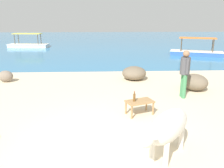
{
  "coord_description": "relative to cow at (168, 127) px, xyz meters",
  "views": [
    {
      "loc": [
        0.07,
        -4.31,
        2.7
      ],
      "look_at": [
        0.41,
        3.0,
        0.55
      ],
      "focal_mm": 36.4,
      "sensor_mm": 36.0,
      "label": 1
    }
  ],
  "objects": [
    {
      "name": "low_bench_table",
      "position": [
        -0.2,
        2.05,
        -0.31
      ],
      "size": [
        0.87,
        0.68,
        0.41
      ],
      "rotation": [
        0.0,
        0.0,
        0.36
      ],
      "color": "#A37A4C",
      "rests_on": "sand_beach"
    },
    {
      "name": "water_surface",
      "position": [
        -1.32,
        22.42,
        -0.69
      ],
      "size": [
        60.0,
        36.0,
        0.03
      ],
      "primitive_type": "cube",
      "color": "teal",
      "rests_on": "ground"
    },
    {
      "name": "bottle",
      "position": [
        -0.36,
        2.03,
        -0.12
      ],
      "size": [
        0.07,
        0.07,
        0.3
      ],
      "color": "brown",
      "rests_on": "low_bench_table"
    },
    {
      "name": "shore_rock_medium",
      "position": [
        -5.37,
        5.7,
        -0.4
      ],
      "size": [
        0.63,
        0.48,
        0.49
      ],
      "primitive_type": "ellipsoid",
      "rotation": [
        0.0,
        0.0,
        3.09
      ],
      "color": "gray",
      "rests_on": "sand_beach"
    },
    {
      "name": "boat_white",
      "position": [
        -8.04,
        17.69,
        -0.4
      ],
      "size": [
        3.77,
        1.53,
        1.29
      ],
      "rotation": [
        0.0,
        0.0,
        3.04
      ],
      "color": "white",
      "rests_on": "water_surface"
    },
    {
      "name": "person_standing",
      "position": [
        1.54,
        3.43,
        0.3
      ],
      "size": [
        0.32,
        0.51,
        1.62
      ],
      "rotation": [
        0.0,
        0.0,
        3.13
      ],
      "color": "#428956",
      "rests_on": "sand_beach"
    },
    {
      "name": "shore_rock_large",
      "position": [
        0.18,
        5.84,
        -0.35
      ],
      "size": [
        1.2,
        1.22,
        0.59
      ],
      "primitive_type": "ellipsoid",
      "rotation": [
        0.0,
        0.0,
        1.43
      ],
      "color": "#756651",
      "rests_on": "sand_beach"
    },
    {
      "name": "cow",
      "position": [
        0.0,
        0.0,
        0.0
      ],
      "size": [
        1.38,
        1.56,
        0.98
      ],
      "rotation": [
        0.0,
        0.0,
        4.02
      ],
      "color": "silver",
      "rests_on": "sand_beach"
    },
    {
      "name": "sand_beach",
      "position": [
        -1.32,
        0.42,
        -0.67
      ],
      "size": [
        18.0,
        14.0,
        0.04
      ],
      "primitive_type": "cube",
      "color": "beige",
      "rests_on": "ground"
    },
    {
      "name": "boat_blue",
      "position": [
        5.68,
        12.43,
        -0.4
      ],
      "size": [
        3.84,
        2.39,
        1.29
      ],
      "rotation": [
        0.0,
        0.0,
        5.92
      ],
      "color": "#3866B7",
      "rests_on": "water_surface"
    },
    {
      "name": "shore_rock_small",
      "position": [
        2.26,
        4.24,
        -0.34
      ],
      "size": [
        1.3,
        1.34,
        0.61
      ],
      "primitive_type": "ellipsoid",
      "rotation": [
        0.0,
        0.0,
        2.04
      ],
      "color": "#756651",
      "rests_on": "sand_beach"
    }
  ]
}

